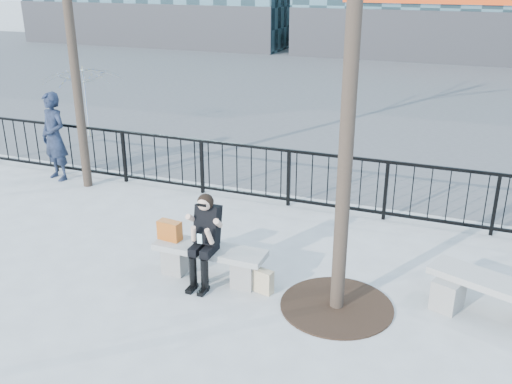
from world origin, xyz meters
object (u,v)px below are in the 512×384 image
(seated_woman, at_px, (204,240))
(standing_man, at_px, (54,137))
(bench_main, at_px, (210,259))
(bench_second, at_px, (496,295))

(seated_woman, height_order, standing_man, standing_man)
(bench_main, height_order, bench_second, bench_second)
(bench_main, relative_size, bench_second, 0.96)
(standing_man, bearing_deg, seated_woman, -13.72)
(bench_second, xyz_separation_m, seated_woman, (-3.83, -0.58, 0.36))
(bench_second, height_order, standing_man, standing_man)
(bench_second, bearing_deg, seated_woman, -151.00)
(standing_man, bearing_deg, bench_second, 1.94)
(bench_main, relative_size, standing_man, 0.89)
(bench_second, relative_size, seated_woman, 1.28)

